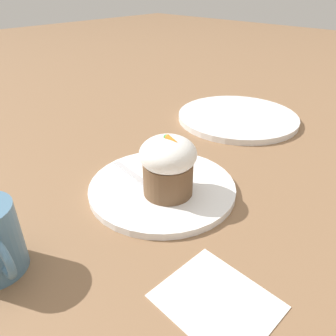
{
  "coord_description": "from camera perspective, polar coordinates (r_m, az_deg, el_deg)",
  "views": [
    {
      "loc": [
        0.3,
        -0.31,
        0.3
      ],
      "look_at": [
        0.02,
        -0.01,
        0.05
      ],
      "focal_mm": 35.0,
      "sensor_mm": 36.0,
      "label": 1
    }
  ],
  "objects": [
    {
      "name": "side_plate",
      "position": [
        0.8,
        12.01,
        8.66
      ],
      "size": [
        0.28,
        0.28,
        0.01
      ],
      "color": "white",
      "rests_on": "ground_plane"
    },
    {
      "name": "paper_napkin",
      "position": [
        0.37,
        8.48,
        -21.94
      ],
      "size": [
        0.12,
        0.1,
        0.0
      ],
      "color": "white",
      "rests_on": "ground_plane"
    },
    {
      "name": "dessert_plate",
      "position": [
        0.52,
        -1.02,
        -3.4
      ],
      "size": [
        0.23,
        0.23,
        0.01
      ],
      "color": "white",
      "rests_on": "ground_plane"
    },
    {
      "name": "spoon",
      "position": [
        0.51,
        -3.45,
        -3.09
      ],
      "size": [
        0.14,
        0.04,
        0.01
      ],
      "color": "#B7B7BC",
      "rests_on": "dessert_plate"
    },
    {
      "name": "ground_plane",
      "position": [
        0.52,
        -1.01,
        -3.91
      ],
      "size": [
        4.0,
        4.0,
        0.0
      ],
      "primitive_type": "plane",
      "color": "#846042"
    },
    {
      "name": "carrot_cake",
      "position": [
        0.47,
        0.0,
        0.59
      ],
      "size": [
        0.08,
        0.08,
        0.1
      ],
      "color": "brown",
      "rests_on": "dessert_plate"
    }
  ]
}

